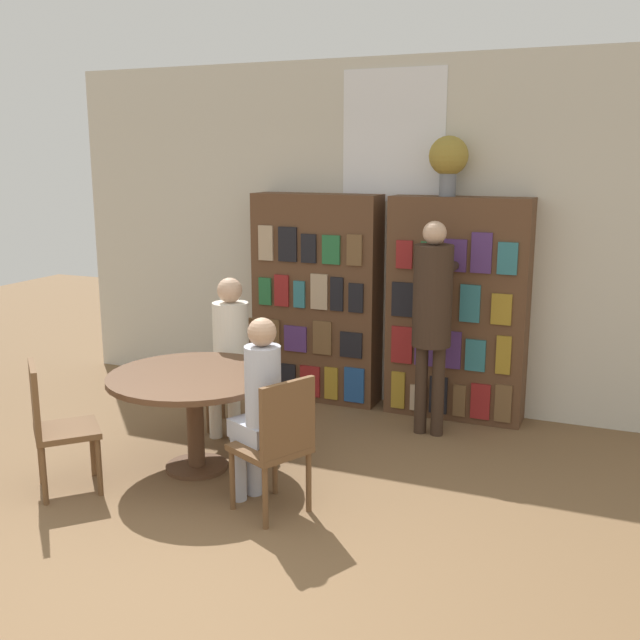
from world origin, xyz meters
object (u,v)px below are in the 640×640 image
at_px(bookshelf_right, 457,310).
at_px(seated_reader_right, 258,403).
at_px(reading_table, 194,390).
at_px(seated_reader_left, 230,345).
at_px(librarian_standing, 433,306).
at_px(flower_vase, 449,159).
at_px(chair_far_side, 278,440).
at_px(chair_left_side, 237,367).
at_px(bookshelf_left, 317,299).
at_px(chair_near_camera, 54,421).

bearing_deg(bookshelf_right, seated_reader_right, -109.42).
bearing_deg(reading_table, bookshelf_right, 51.80).
height_order(seated_reader_left, librarian_standing, librarian_standing).
bearing_deg(flower_vase, seated_reader_right, -106.51).
distance_m(bookshelf_right, seated_reader_left, 1.91).
relative_size(chair_far_side, seated_reader_right, 0.72).
relative_size(chair_left_side, librarian_standing, 0.52).
height_order(bookshelf_right, seated_reader_left, bookshelf_right).
distance_m(bookshelf_right, librarian_standing, 0.52).
distance_m(chair_far_side, librarian_standing, 1.88).
xyz_separation_m(flower_vase, chair_far_side, (-0.47, -2.23, -1.67)).
xyz_separation_m(seated_reader_left, librarian_standing, (1.48, 0.57, 0.32)).
bearing_deg(bookshelf_left, seated_reader_left, -105.37).
xyz_separation_m(bookshelf_right, chair_near_camera, (-2.08, -2.50, -0.43)).
distance_m(chair_near_camera, librarian_standing, 2.87).
relative_size(bookshelf_left, reading_table, 1.56).
distance_m(chair_near_camera, chair_far_side, 1.51).
distance_m(bookshelf_left, reading_table, 1.86).
distance_m(reading_table, seated_reader_right, 0.76).
bearing_deg(reading_table, seated_reader_right, -25.61).
bearing_deg(bookshelf_right, chair_near_camera, -129.76).
bearing_deg(librarian_standing, chair_far_side, -106.29).
relative_size(chair_near_camera, chair_left_side, 1.00).
bearing_deg(bookshelf_right, reading_table, -128.20).
distance_m(bookshelf_left, seated_reader_left, 1.13).
relative_size(reading_table, seated_reader_left, 0.95).
relative_size(bookshelf_right, chair_left_side, 2.10).
bearing_deg(seated_reader_right, bookshelf_left, 39.22).
bearing_deg(bookshelf_left, seated_reader_right, -76.39).
bearing_deg(chair_near_camera, bookshelf_left, 115.78).
xyz_separation_m(flower_vase, seated_reader_right, (-0.64, -2.15, -1.48)).
bearing_deg(bookshelf_right, chair_left_side, -150.71).
relative_size(bookshelf_left, flower_vase, 3.86).
height_order(chair_left_side, seated_reader_left, seated_reader_left).
bearing_deg(librarian_standing, seated_reader_left, -159.03).
height_order(bookshelf_left, bookshelf_right, same).
relative_size(chair_left_side, chair_far_side, 1.00).
relative_size(bookshelf_right, seated_reader_right, 1.51).
bearing_deg(bookshelf_right, chair_far_side, -104.78).
bearing_deg(flower_vase, reading_table, -125.74).
bearing_deg(chair_far_side, bookshelf_left, 42.79).
height_order(seated_reader_left, seated_reader_right, seated_reader_left).
distance_m(bookshelf_right, reading_table, 2.34).
distance_m(flower_vase, seated_reader_right, 2.68).
xyz_separation_m(flower_vase, chair_near_camera, (-1.96, -2.50, -1.67)).
bearing_deg(bookshelf_left, chair_far_side, -72.82).
bearing_deg(bookshelf_left, flower_vase, 0.24).
bearing_deg(seated_reader_left, bookshelf_right, -156.09).
height_order(reading_table, seated_reader_left, seated_reader_left).
height_order(bookshelf_right, flower_vase, flower_vase).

